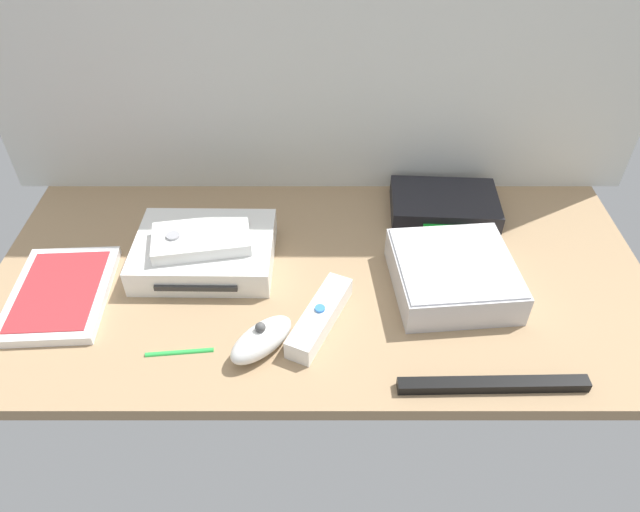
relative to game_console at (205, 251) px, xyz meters
The scene contains 11 objects.
ground_plane 18.34cm from the game_console, 10.29° to the right, with size 100.00×48.00×2.00cm, color #9E7F5B.
back_wall 40.75cm from the game_console, 50.26° to the left, with size 110.00×1.20×64.00cm, color silver.
game_console is the anchor object (origin of this frame).
mini_computer 37.70cm from the game_console, ahead, with size 18.46×18.46×5.30cm.
game_case 21.65cm from the game_console, 158.92° to the right, with size 14.64×19.73×1.56cm.
network_router 41.13cm from the game_console, 18.15° to the left, with size 18.68×13.15×3.40cm.
remote_wand 21.81cm from the game_console, 37.11° to the right, with size 9.44×14.95×3.40cm.
remote_nunchuk 20.31cm from the game_console, 60.24° to the right, with size 10.10×10.26×5.10cm.
remote_classic_pad 3.36cm from the game_console, 88.16° to the right, with size 15.54×10.31×2.40cm.
sensor_bar 46.10cm from the game_console, 31.17° to the right, with size 24.00×1.80×1.40cm, color black.
stylus_pen 18.32cm from the game_console, 92.90° to the right, with size 0.70×0.70×9.00cm, color green.
Camera 1 is at (-0.05, -64.03, 60.28)cm, focal length 32.34 mm.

